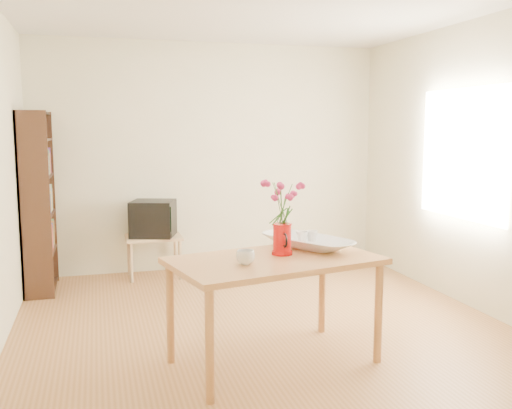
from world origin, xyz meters
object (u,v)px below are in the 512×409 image
object	(u,v)px
pitcher	(282,240)
mug	(245,257)
table	(275,270)
bowl	(307,216)
television	(153,218)

from	to	relation	value
pitcher	mug	distance (m)	0.39
table	bowl	size ratio (longest dim) A/B	3.01
mug	bowl	bearing A→B (deg)	163.75
table	television	size ratio (longest dim) A/B	2.79
table	mug	bearing A→B (deg)	-164.77
television	mug	bearing A→B (deg)	-64.70
pitcher	bowl	distance (m)	0.33
table	pitcher	xyz separation A→B (m)	(0.08, 0.09, 0.18)
table	mug	size ratio (longest dim) A/B	12.73
table	bowl	distance (m)	0.53
mug	television	size ratio (longest dim) A/B	0.22
table	pitcher	bearing A→B (deg)	35.24
pitcher	mug	bearing A→B (deg)	-141.85
table	mug	world-z (taller)	mug
pitcher	television	distance (m)	2.58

